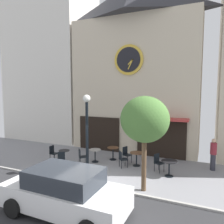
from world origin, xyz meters
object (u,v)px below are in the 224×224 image
object	(u,v)px
cafe_table_center_right	(64,155)
cafe_table_near_door	(169,165)
parked_car_white	(65,192)
cafe_chair_by_entrance	(53,152)
cafe_chair_under_awning	(158,161)
cafe_chair_facing_street	(122,158)
cafe_chair_curbside	(61,158)
cafe_table_rightmost	(95,153)
cafe_table_center	(113,151)
cafe_chair_corner	(126,153)
pedestrian_maroon	(213,154)
street_lamp	(87,135)
cafe_chair_facing_wall	(81,156)
cafe_table_leftmost	(137,156)
street_tree	(145,120)

from	to	relation	value
cafe_table_center_right	cafe_table_near_door	size ratio (longest dim) A/B	0.95
parked_car_white	cafe_table_center_right	bearing A→B (deg)	126.38
cafe_chair_by_entrance	cafe_chair_under_awning	world-z (taller)	same
cafe_chair_facing_street	cafe_chair_curbside	bearing A→B (deg)	-155.39
cafe_table_rightmost	cafe_table_center	size ratio (longest dim) A/B	0.98
cafe_chair_corner	pedestrian_maroon	distance (m)	4.61
street_lamp	cafe_chair_under_awning	world-z (taller)	street_lamp
cafe_chair_facing_wall	street_lamp	bearing A→B (deg)	-46.98
cafe_table_leftmost	cafe_chair_facing_wall	bearing A→B (deg)	-159.38
street_tree	cafe_table_center_right	size ratio (longest dim) A/B	5.35
cafe_table_leftmost	cafe_chair_curbside	bearing A→B (deg)	-152.09
cafe_table_rightmost	cafe_chair_under_awning	size ratio (longest dim) A/B	0.82
cafe_chair_facing_street	pedestrian_maroon	distance (m)	4.74
cafe_table_center_right	cafe_chair_facing_wall	bearing A→B (deg)	6.25
street_tree	cafe_chair_facing_wall	distance (m)	4.97
cafe_table_center_right	cafe_chair_under_awning	bearing A→B (deg)	9.61
cafe_chair_facing_wall	cafe_chair_corner	world-z (taller)	same
cafe_chair_by_entrance	parked_car_white	bearing A→B (deg)	-47.31
cafe_table_center_right	cafe_table_near_door	bearing A→B (deg)	4.07
street_tree	cafe_chair_by_entrance	world-z (taller)	street_tree
cafe_chair_by_entrance	cafe_chair_facing_street	distance (m)	4.15
cafe_chair_facing_wall	parked_car_white	size ratio (longest dim) A/B	0.21
cafe_table_near_door	cafe_chair_facing_wall	distance (m)	4.76
cafe_chair_facing_wall	cafe_table_rightmost	bearing A→B (deg)	57.32
cafe_table_center	cafe_chair_facing_wall	world-z (taller)	cafe_chair_facing_wall
cafe_table_center_right	cafe_chair_corner	size ratio (longest dim) A/B	0.82
cafe_table_rightmost	pedestrian_maroon	xyz separation A→B (m)	(6.23, 1.31, 0.35)
cafe_chair_curbside	cafe_chair_facing_wall	bearing A→B (deg)	48.38
street_lamp	cafe_table_rightmost	xyz separation A→B (m)	(-0.56, 1.85, -1.49)
cafe_chair_curbside	cafe_chair_under_awning	distance (m)	5.10
street_lamp	street_tree	world-z (taller)	street_lamp
street_tree	cafe_table_center	world-z (taller)	street_tree
cafe_table_near_door	cafe_chair_under_awning	distance (m)	0.79
cafe_table_center_right	cafe_chair_curbside	xyz separation A→B (m)	(0.33, -0.71, 0.04)
cafe_chair_by_entrance	parked_car_white	world-z (taller)	parked_car_white
cafe_table_rightmost	cafe_chair_facing_street	size ratio (longest dim) A/B	0.82
cafe_table_center_right	cafe_chair_by_entrance	size ratio (longest dim) A/B	0.82
cafe_table_near_door	street_tree	bearing A→B (deg)	-110.83
street_tree	cafe_table_center_right	world-z (taller)	street_tree
street_lamp	cafe_chair_facing_wall	size ratio (longest dim) A/B	4.38
cafe_chair_curbside	pedestrian_maroon	size ratio (longest dim) A/B	0.54
parked_car_white	cafe_table_rightmost	bearing A→B (deg)	107.11
cafe_chair_by_entrance	cafe_table_center_right	bearing A→B (deg)	-2.98
cafe_chair_by_entrance	parked_car_white	xyz separation A→B (m)	(3.92, -4.25, 0.23)
cafe_chair_by_entrance	cafe_chair_under_awning	bearing A→B (deg)	7.92
cafe_table_near_door	cafe_chair_corner	bearing A→B (deg)	156.84
cafe_chair_curbside	cafe_chair_facing_wall	xyz separation A→B (m)	(0.74, 0.83, 0.00)
cafe_table_rightmost	cafe_chair_corner	size ratio (longest dim) A/B	0.82
street_tree	pedestrian_maroon	size ratio (longest dim) A/B	2.36
street_lamp	parked_car_white	xyz separation A→B (m)	(1.00, -3.22, -1.24)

